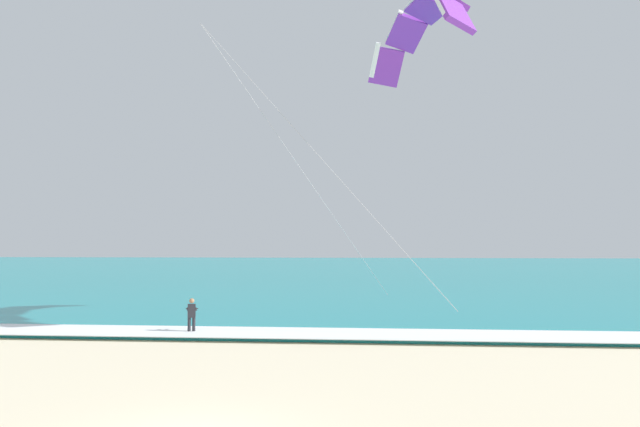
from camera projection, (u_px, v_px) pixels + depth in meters
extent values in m
cube|color=teal|center=(338.00, 269.00, 82.47)|extent=(200.00, 120.00, 0.20)
cube|color=white|center=(278.00, 333.00, 23.74)|extent=(200.00, 2.89, 0.04)
ellipsoid|color=#239EC6|center=(191.00, 336.00, 24.03)|extent=(0.79, 1.47, 0.05)
cube|color=black|center=(193.00, 334.00, 24.27)|extent=(0.17, 0.10, 0.04)
cube|color=black|center=(190.00, 336.00, 23.79)|extent=(0.17, 0.10, 0.04)
cylinder|color=#232328|center=(189.00, 327.00, 24.03)|extent=(0.14, 0.14, 0.84)
cylinder|color=#232328|center=(194.00, 327.00, 24.07)|extent=(0.14, 0.14, 0.84)
cube|color=#232328|center=(192.00, 311.00, 24.09)|extent=(0.38, 0.28, 0.60)
sphere|color=#9E704C|center=(192.00, 301.00, 24.11)|extent=(0.22, 0.22, 0.22)
cylinder|color=#232328|center=(188.00, 309.00, 24.22)|extent=(0.22, 0.51, 0.22)
cylinder|color=#232328|center=(196.00, 309.00, 24.28)|extent=(0.22, 0.51, 0.22)
cylinder|color=black|center=(192.00, 309.00, 24.47)|extent=(0.54, 0.18, 0.04)
cube|color=#3F3F42|center=(192.00, 315.00, 24.20)|extent=(0.14, 0.11, 0.10)
cube|color=purple|center=(454.00, 12.00, 24.00)|extent=(1.93, 2.30, 2.21)
cube|color=white|center=(440.00, 3.00, 23.83)|extent=(0.72, 1.36, 1.80)
cube|color=purple|center=(427.00, 8.00, 28.05)|extent=(2.33, 2.56, 0.84)
cube|color=white|center=(415.00, 0.00, 27.88)|extent=(0.99, 1.99, 0.27)
cube|color=purple|center=(406.00, 33.00, 30.09)|extent=(2.30, 2.20, 1.72)
cube|color=white|center=(395.00, 26.00, 29.92)|extent=(0.90, 1.82, 1.17)
cube|color=purple|center=(386.00, 67.00, 31.52)|extent=(2.11, 1.47, 2.21)
cube|color=white|center=(375.00, 60.00, 31.35)|extent=(0.67, 1.26, 1.80)
cylinder|color=#B2B2B7|center=(324.00, 162.00, 24.22)|extent=(11.62, 0.29, 13.23)
cylinder|color=#B2B2B7|center=(303.00, 172.00, 27.99)|extent=(8.96, 7.10, 13.23)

